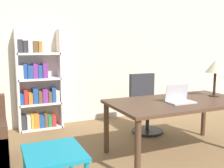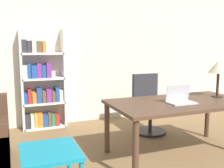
{
  "view_description": "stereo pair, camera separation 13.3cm",
  "coord_description": "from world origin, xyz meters",
  "px_view_note": "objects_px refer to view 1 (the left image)",
  "views": [
    {
      "loc": [
        -1.71,
        -0.3,
        1.46
      ],
      "look_at": [
        -0.4,
        2.66,
        0.99
      ],
      "focal_mm": 42.0,
      "sensor_mm": 36.0,
      "label": 1
    },
    {
      "loc": [
        -1.59,
        -0.35,
        1.46
      ],
      "look_at": [
        -0.4,
        2.66,
        0.99
      ],
      "focal_mm": 42.0,
      "sensor_mm": 36.0,
      "label": 2
    }
  ],
  "objects_px": {
    "desk": "(178,106)",
    "table_lamp": "(216,67)",
    "office_chair": "(146,106)",
    "laptop": "(179,99)",
    "bookshelf": "(37,87)",
    "side_table_blue": "(54,160)"
  },
  "relations": [
    {
      "from": "bookshelf",
      "to": "office_chair",
      "type": "bearing_deg",
      "value": -27.93
    },
    {
      "from": "desk",
      "to": "bookshelf",
      "type": "relative_size",
      "value": 1.06
    },
    {
      "from": "laptop",
      "to": "side_table_blue",
      "type": "height_order",
      "value": "laptop"
    },
    {
      "from": "desk",
      "to": "bookshelf",
      "type": "bearing_deg",
      "value": 129.61
    },
    {
      "from": "desk",
      "to": "bookshelf",
      "type": "distance_m",
      "value": 2.45
    },
    {
      "from": "table_lamp",
      "to": "side_table_blue",
      "type": "distance_m",
      "value": 2.59
    },
    {
      "from": "desk",
      "to": "office_chair",
      "type": "relative_size",
      "value": 1.87
    },
    {
      "from": "table_lamp",
      "to": "laptop",
      "type": "bearing_deg",
      "value": -168.86
    },
    {
      "from": "desk",
      "to": "side_table_blue",
      "type": "xyz_separation_m",
      "value": [
        -1.76,
        -0.49,
        -0.22
      ]
    },
    {
      "from": "laptop",
      "to": "office_chair",
      "type": "bearing_deg",
      "value": 81.53
    },
    {
      "from": "side_table_blue",
      "to": "office_chair",
      "type": "bearing_deg",
      "value": 38.66
    },
    {
      "from": "laptop",
      "to": "table_lamp",
      "type": "bearing_deg",
      "value": 11.14
    },
    {
      "from": "office_chair",
      "to": "laptop",
      "type": "bearing_deg",
      "value": -98.47
    },
    {
      "from": "desk",
      "to": "laptop",
      "type": "xyz_separation_m",
      "value": [
        -0.06,
        -0.09,
        0.13
      ]
    },
    {
      "from": "side_table_blue",
      "to": "bookshelf",
      "type": "bearing_deg",
      "value": 85.13
    },
    {
      "from": "desk",
      "to": "table_lamp",
      "type": "bearing_deg",
      "value": 4.59
    },
    {
      "from": "office_chair",
      "to": "side_table_blue",
      "type": "xyz_separation_m",
      "value": [
        -1.86,
        -1.49,
        -0.01
      ]
    },
    {
      "from": "table_lamp",
      "to": "side_table_blue",
      "type": "relative_size",
      "value": 0.92
    },
    {
      "from": "desk",
      "to": "bookshelf",
      "type": "xyz_separation_m",
      "value": [
        -1.56,
        1.88,
        0.08
      ]
    },
    {
      "from": "desk",
      "to": "office_chair",
      "type": "distance_m",
      "value": 1.03
    },
    {
      "from": "office_chair",
      "to": "side_table_blue",
      "type": "distance_m",
      "value": 2.38
    },
    {
      "from": "laptop",
      "to": "table_lamp",
      "type": "xyz_separation_m",
      "value": [
        0.73,
        0.14,
        0.37
      ]
    }
  ]
}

